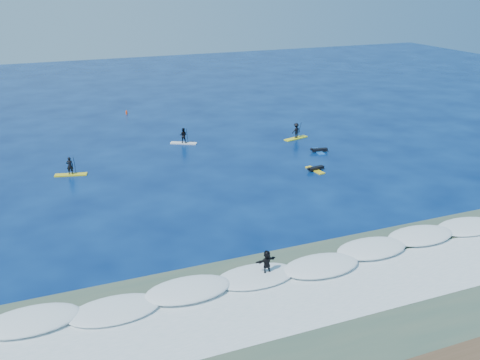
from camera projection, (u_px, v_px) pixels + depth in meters
name	position (u px, v px, depth m)	size (l,w,h in m)	color
ground	(238.00, 205.00, 40.22)	(160.00, 160.00, 0.00)	#031544
shallow_water	(337.00, 303.00, 28.11)	(90.00, 13.00, 0.01)	#3E5443
breaking_wave	(301.00, 268.00, 31.57)	(40.00, 6.00, 0.30)	white
whitewater	(327.00, 294.00, 28.98)	(34.00, 5.00, 0.02)	silver
sup_paddler_left	(70.00, 169.00, 45.95)	(2.79, 1.30, 1.90)	yellow
sup_paddler_center	(183.00, 137.00, 54.58)	(2.69, 1.90, 1.89)	white
sup_paddler_right	(296.00, 132.00, 56.19)	(2.87, 1.40, 1.96)	#F9F41B
prone_paddler_near	(315.00, 169.00, 47.18)	(1.74, 2.23, 0.46)	yellow
prone_paddler_far	(319.00, 150.00, 52.18)	(1.77, 2.30, 0.47)	#1759B3
wave_surfer	(267.00, 263.00, 30.32)	(2.18, 0.89, 1.53)	white
marker_buoy	(127.00, 112.00, 66.29)	(0.25, 0.25, 0.59)	#F04315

